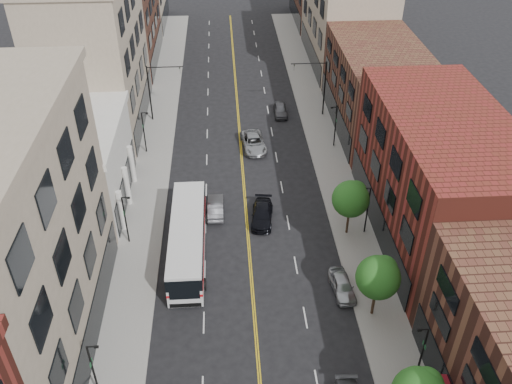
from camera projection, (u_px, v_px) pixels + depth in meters
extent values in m
cube|color=gray|center=(151.00, 176.00, 59.02)|extent=(4.00, 110.00, 0.15)
cube|color=gray|center=(333.00, 169.00, 60.06)|extent=(4.00, 110.00, 0.15)
cube|color=silver|center=(71.00, 167.00, 53.12)|extent=(10.00, 14.00, 8.00)
cube|color=gray|center=(93.00, 54.00, 64.02)|extent=(10.00, 20.00, 18.00)
cube|color=#592E23|center=(119.00, 14.00, 81.13)|extent=(10.00, 20.00, 15.00)
cube|color=maroon|center=(438.00, 178.00, 48.05)|extent=(10.00, 22.00, 12.00)
cube|color=#592E23|center=(378.00, 88.00, 65.69)|extent=(10.00, 20.00, 10.00)
cube|color=gray|center=(346.00, 17.00, 81.58)|extent=(10.00, 22.00, 14.00)
sphere|color=#1E5217|center=(427.00, 384.00, 32.60)|extent=(2.04, 2.04, 2.04)
cylinder|color=black|center=(374.00, 302.00, 42.21)|extent=(0.22, 0.22, 2.50)
sphere|color=#1E5217|center=(378.00, 277.00, 40.67)|extent=(3.40, 3.40, 3.40)
sphere|color=#1E5217|center=(384.00, 269.00, 40.72)|extent=(2.04, 2.04, 2.04)
cylinder|color=black|center=(348.00, 222.00, 50.33)|extent=(0.22, 0.22, 2.50)
sphere|color=#1E5217|center=(351.00, 199.00, 48.79)|extent=(3.40, 3.40, 3.40)
sphere|color=#1E5217|center=(356.00, 192.00, 48.84)|extent=(2.04, 2.04, 2.04)
cylinder|color=black|center=(93.00, 371.00, 35.55)|extent=(0.14, 0.14, 5.00)
cylinder|color=black|center=(92.00, 347.00, 34.11)|extent=(0.70, 0.10, 0.10)
cube|color=black|center=(96.00, 347.00, 34.15)|extent=(0.28, 0.14, 0.14)
cube|color=#19592D|center=(91.00, 363.00, 35.02)|extent=(0.04, 0.55, 0.35)
cylinder|color=black|center=(126.00, 220.00, 48.54)|extent=(0.14, 0.14, 5.00)
cylinder|color=black|center=(126.00, 197.00, 47.10)|extent=(0.70, 0.10, 0.10)
cube|color=black|center=(129.00, 198.00, 47.14)|extent=(0.28, 0.14, 0.14)
cube|color=#19592D|center=(124.00, 212.00, 48.01)|extent=(0.04, 0.55, 0.35)
cylinder|color=black|center=(144.00, 133.00, 61.53)|extent=(0.14, 0.14, 5.00)
cylinder|color=black|center=(144.00, 113.00, 60.09)|extent=(0.70, 0.10, 0.10)
cube|color=black|center=(147.00, 113.00, 60.14)|extent=(0.28, 0.14, 0.14)
cube|color=#19592D|center=(143.00, 126.00, 61.00)|extent=(0.04, 0.55, 0.35)
cylinder|color=black|center=(422.00, 354.00, 36.70)|extent=(0.14, 0.14, 5.00)
cylinder|color=black|center=(423.00, 329.00, 35.23)|extent=(0.70, 0.10, 0.10)
cube|color=black|center=(420.00, 330.00, 35.24)|extent=(0.28, 0.14, 0.14)
cube|color=#19592D|center=(424.00, 345.00, 36.17)|extent=(0.04, 0.55, 0.35)
cylinder|color=black|center=(367.00, 210.00, 49.69)|extent=(0.14, 0.14, 5.00)
cylinder|color=black|center=(367.00, 188.00, 48.22)|extent=(0.70, 0.10, 0.10)
cube|color=black|center=(364.00, 189.00, 48.23)|extent=(0.28, 0.14, 0.14)
cube|color=#19592D|center=(369.00, 203.00, 49.17)|extent=(0.04, 0.55, 0.35)
cylinder|color=black|center=(335.00, 127.00, 62.68)|extent=(0.14, 0.14, 5.00)
cylinder|color=black|center=(334.00, 107.00, 61.21)|extent=(0.70, 0.10, 0.10)
cube|color=black|center=(332.00, 108.00, 61.22)|extent=(0.28, 0.14, 0.14)
cube|color=#19592D|center=(336.00, 120.00, 62.16)|extent=(0.04, 0.55, 0.35)
cylinder|color=black|center=(150.00, 93.00, 67.38)|extent=(0.18, 0.18, 7.20)
cylinder|color=black|center=(165.00, 67.00, 65.52)|extent=(4.40, 0.12, 0.12)
imported|color=black|center=(180.00, 70.00, 65.85)|extent=(0.15, 0.18, 0.90)
cylinder|color=black|center=(325.00, 89.00, 68.54)|extent=(0.18, 0.18, 7.20)
cylinder|color=black|center=(309.00, 63.00, 66.44)|extent=(4.40, 0.12, 0.12)
imported|color=black|center=(294.00, 67.00, 66.58)|extent=(0.15, 0.18, 0.90)
cube|color=silver|center=(188.00, 239.00, 47.72)|extent=(2.87, 13.17, 3.18)
cube|color=black|center=(187.00, 232.00, 47.27)|extent=(2.91, 13.22, 1.15)
cube|color=red|center=(188.00, 242.00, 47.91)|extent=(2.91, 13.22, 0.24)
cube|color=black|center=(184.00, 291.00, 42.20)|extent=(2.41, 0.06, 1.76)
cylinder|color=black|center=(169.00, 286.00, 44.83)|extent=(0.31, 1.05, 1.05)
cylinder|color=black|center=(204.00, 284.00, 44.98)|extent=(0.31, 1.05, 1.05)
cylinder|color=black|center=(175.00, 220.00, 51.96)|extent=(0.31, 1.05, 1.05)
cylinder|color=black|center=(206.00, 219.00, 52.11)|extent=(0.31, 1.05, 1.05)
imported|color=#B4B7BC|center=(342.00, 285.00, 44.63)|extent=(1.96, 4.19, 1.39)
imported|color=#55555B|center=(216.00, 207.00, 53.33)|extent=(1.52, 4.35, 1.43)
imported|color=black|center=(262.00, 214.00, 52.37)|extent=(2.59, 5.10, 1.42)
imported|color=#999CA0|center=(254.00, 142.00, 63.44)|extent=(3.14, 5.83, 1.56)
imported|color=#4A4B4F|center=(280.00, 110.00, 70.39)|extent=(1.72, 4.15, 1.41)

